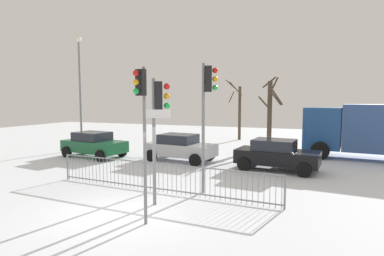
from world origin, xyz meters
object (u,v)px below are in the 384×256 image
(bare_tree_centre, at_px, (270,111))
(traffic_light_mid_left, at_px, (159,113))
(direction_sign_post, at_px, (147,156))
(car_green_trailing, at_px, (94,144))
(street_lamp, at_px, (80,82))
(car_black_far, at_px, (276,154))
(traffic_light_foreground_left, at_px, (142,102))
(bare_tree_left, at_px, (239,110))
(delivery_truck, at_px, (374,129))
(car_silver_mid, at_px, (180,147))
(traffic_light_rear_right, at_px, (207,99))

(bare_tree_centre, bearing_deg, traffic_light_mid_left, -96.46)
(direction_sign_post, bearing_deg, car_green_trailing, 136.52)
(direction_sign_post, xyz_separation_m, street_lamp, (-10.47, 9.60, 2.67))
(traffic_light_mid_left, height_order, car_black_far, traffic_light_mid_left)
(street_lamp, bearing_deg, direction_sign_post, -42.53)
(traffic_light_foreground_left, xyz_separation_m, bare_tree_left, (-0.33, 16.41, -0.81))
(traffic_light_mid_left, height_order, car_green_trailing, traffic_light_mid_left)
(delivery_truck, xyz_separation_m, street_lamp, (-17.68, -2.96, 2.79))
(car_green_trailing, height_order, bare_tree_left, bare_tree_left)
(car_silver_mid, bearing_deg, car_green_trailing, -165.08)
(traffic_light_foreground_left, relative_size, delivery_truck, 0.62)
(bare_tree_centre, bearing_deg, car_green_trailing, -138.59)
(direction_sign_post, relative_size, street_lamp, 0.44)
(direction_sign_post, xyz_separation_m, bare_tree_centre, (1.15, 15.64, 0.70))
(direction_sign_post, relative_size, bare_tree_centre, 0.66)
(traffic_light_rear_right, relative_size, car_black_far, 1.17)
(traffic_light_mid_left, xyz_separation_m, bare_tree_centre, (1.60, 14.10, -0.38))
(street_lamp, bearing_deg, car_silver_mid, -8.70)
(car_silver_mid, bearing_deg, street_lamp, 177.87)
(traffic_light_rear_right, distance_m, traffic_light_mid_left, 2.09)
(street_lamp, relative_size, bare_tree_left, 1.48)
(traffic_light_rear_right, relative_size, delivery_truck, 0.64)
(traffic_light_mid_left, bearing_deg, street_lamp, -153.22)
(traffic_light_rear_right, bearing_deg, car_green_trailing, -144.81)
(traffic_light_mid_left, height_order, street_lamp, street_lamp)
(traffic_light_mid_left, relative_size, delivery_truck, 0.55)
(street_lamp, xyz_separation_m, bare_tree_centre, (11.62, 6.04, -1.97))
(traffic_light_mid_left, relative_size, bare_tree_left, 0.79)
(delivery_truck, bearing_deg, car_green_trailing, 23.60)
(traffic_light_mid_left, height_order, car_silver_mid, traffic_light_mid_left)
(car_black_far, height_order, bare_tree_left, bare_tree_left)
(traffic_light_foreground_left, xyz_separation_m, direction_sign_post, (1.46, -2.25, -1.43))
(street_lamp, distance_m, bare_tree_centre, 13.25)
(traffic_light_foreground_left, distance_m, direction_sign_post, 3.04)
(street_lamp, height_order, bare_tree_left, street_lamp)
(car_black_far, xyz_separation_m, bare_tree_centre, (-1.33, 7.68, 1.79))
(delivery_truck, bearing_deg, bare_tree_centre, -21.33)
(traffic_light_mid_left, height_order, delivery_truck, traffic_light_mid_left)
(traffic_light_mid_left, relative_size, direction_sign_post, 1.20)
(traffic_light_foreground_left, height_order, direction_sign_post, traffic_light_foreground_left)
(bare_tree_left, bearing_deg, delivery_truck, -34.08)
(traffic_light_foreground_left, relative_size, car_black_far, 1.13)
(traffic_light_foreground_left, distance_m, bare_tree_left, 16.44)
(direction_sign_post, height_order, delivery_truck, direction_sign_post)
(car_silver_mid, xyz_separation_m, delivery_truck, (9.92, 4.15, 0.97))
(car_green_trailing, bearing_deg, traffic_light_rear_right, -19.58)
(traffic_light_foreground_left, relative_size, direction_sign_post, 1.35)
(delivery_truck, bearing_deg, traffic_light_foreground_left, 55.56)
(traffic_light_foreground_left, height_order, bare_tree_centre, bare_tree_centre)
(traffic_light_foreground_left, bearing_deg, car_black_far, -113.77)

